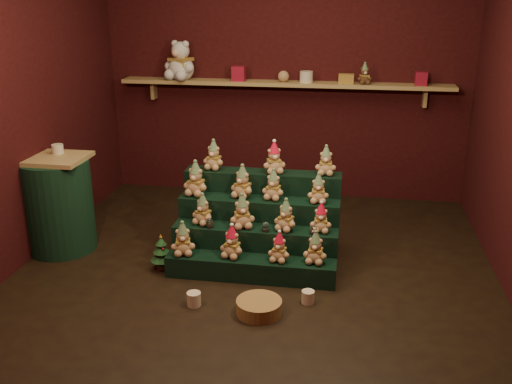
% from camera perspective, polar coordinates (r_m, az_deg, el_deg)
% --- Properties ---
extents(ground, '(4.00, 4.00, 0.00)m').
position_cam_1_polar(ground, '(4.90, -0.04, -7.77)').
color(ground, black).
rests_on(ground, ground).
extents(back_wall, '(4.00, 0.10, 2.80)m').
position_cam_1_polar(back_wall, '(6.45, 3.00, 11.89)').
color(back_wall, black).
rests_on(back_wall, ground).
extents(front_wall, '(4.00, 0.10, 2.80)m').
position_cam_1_polar(front_wall, '(2.51, -7.72, -0.26)').
color(front_wall, black).
rests_on(front_wall, ground).
extents(left_wall, '(0.10, 4.00, 2.80)m').
position_cam_1_polar(left_wall, '(5.18, -23.29, 8.53)').
color(left_wall, black).
rests_on(left_wall, ground).
extents(back_shelf, '(3.60, 0.26, 0.24)m').
position_cam_1_polar(back_shelf, '(6.29, 2.80, 10.73)').
color(back_shelf, '#A18750').
rests_on(back_shelf, ground).
extents(riser_tier_front, '(1.40, 0.22, 0.18)m').
position_cam_1_polar(riser_tier_front, '(4.72, -0.55, -7.65)').
color(riser_tier_front, black).
rests_on(riser_tier_front, ground).
extents(riser_tier_midfront, '(1.40, 0.22, 0.36)m').
position_cam_1_polar(riser_tier_midfront, '(4.88, -0.11, -5.55)').
color(riser_tier_midfront, black).
rests_on(riser_tier_midfront, ground).
extents(riser_tier_midback, '(1.40, 0.22, 0.54)m').
position_cam_1_polar(riser_tier_midback, '(5.04, 0.30, -3.58)').
color(riser_tier_midback, black).
rests_on(riser_tier_midback, ground).
extents(riser_tier_back, '(1.40, 0.22, 0.72)m').
position_cam_1_polar(riser_tier_back, '(5.21, 0.68, -1.74)').
color(riser_tier_back, black).
rests_on(riser_tier_back, ground).
extents(teddy_0, '(0.24, 0.23, 0.28)m').
position_cam_1_polar(teddy_0, '(4.74, -7.33, -4.64)').
color(teddy_0, tan).
rests_on(teddy_0, riser_tier_front).
extents(teddy_1, '(0.23, 0.22, 0.27)m').
position_cam_1_polar(teddy_1, '(4.66, -2.41, -4.99)').
color(teddy_1, tan).
rests_on(teddy_1, riser_tier_front).
extents(teddy_2, '(0.20, 0.19, 0.25)m').
position_cam_1_polar(teddy_2, '(4.60, 2.34, -5.51)').
color(teddy_2, tan).
rests_on(teddy_2, riser_tier_front).
extents(teddy_3, '(0.21, 0.19, 0.27)m').
position_cam_1_polar(teddy_3, '(4.59, 5.97, -5.53)').
color(teddy_3, tan).
rests_on(teddy_3, riser_tier_front).
extents(teddy_4, '(0.24, 0.23, 0.27)m').
position_cam_1_polar(teddy_4, '(4.86, -5.34, -1.72)').
color(teddy_4, tan).
rests_on(teddy_4, riser_tier_midfront).
extents(teddy_5, '(0.26, 0.25, 0.29)m').
position_cam_1_polar(teddy_5, '(4.76, -1.40, -1.93)').
color(teddy_5, tan).
rests_on(teddy_5, riser_tier_midfront).
extents(teddy_6, '(0.24, 0.23, 0.27)m').
position_cam_1_polar(teddy_6, '(4.72, 3.00, -2.32)').
color(teddy_6, tan).
rests_on(teddy_6, riser_tier_midfront).
extents(teddy_7, '(0.19, 0.17, 0.25)m').
position_cam_1_polar(teddy_7, '(4.72, 6.51, -2.57)').
color(teddy_7, tan).
rests_on(teddy_7, riser_tier_midfront).
extents(teddy_8, '(0.25, 0.23, 0.30)m').
position_cam_1_polar(teddy_8, '(5.02, -6.04, 1.36)').
color(teddy_8, tan).
rests_on(teddy_8, riser_tier_midback).
extents(teddy_9, '(0.26, 0.25, 0.29)m').
position_cam_1_polar(teddy_9, '(4.94, -1.36, 1.04)').
color(teddy_9, tan).
rests_on(teddy_9, riser_tier_midback).
extents(teddy_10, '(0.22, 0.20, 0.27)m').
position_cam_1_polar(teddy_10, '(4.90, 1.75, 0.76)').
color(teddy_10, tan).
rests_on(teddy_10, riser_tier_midback).
extents(teddy_11, '(0.19, 0.18, 0.25)m').
position_cam_1_polar(teddy_11, '(4.85, 6.25, 0.37)').
color(teddy_11, tan).
rests_on(teddy_11, riser_tier_midback).
extents(teddy_12, '(0.22, 0.21, 0.27)m').
position_cam_1_polar(teddy_12, '(5.15, -4.25, 3.72)').
color(teddy_12, tan).
rests_on(teddy_12, riser_tier_back).
extents(teddy_13, '(0.25, 0.24, 0.28)m').
position_cam_1_polar(teddy_13, '(5.02, 1.82, 3.45)').
color(teddy_13, tan).
rests_on(teddy_13, riser_tier_back).
extents(teddy_14, '(0.19, 0.17, 0.26)m').
position_cam_1_polar(teddy_14, '(5.01, 7.01, 3.14)').
color(teddy_14, tan).
rests_on(teddy_14, riser_tier_back).
extents(snow_globe_a, '(0.06, 0.06, 0.09)m').
position_cam_1_polar(snow_globe_a, '(4.81, -4.65, -3.11)').
color(snow_globe_a, black).
rests_on(snow_globe_a, riser_tier_midfront).
extents(snow_globe_b, '(0.06, 0.06, 0.08)m').
position_cam_1_polar(snow_globe_b, '(4.72, 0.97, -3.48)').
color(snow_globe_b, black).
rests_on(snow_globe_b, riser_tier_midfront).
extents(snow_globe_c, '(0.06, 0.06, 0.08)m').
position_cam_1_polar(snow_globe_c, '(4.69, 5.75, -3.79)').
color(snow_globe_c, black).
rests_on(snow_globe_c, riser_tier_midfront).
extents(side_table, '(0.61, 0.61, 0.88)m').
position_cam_1_polar(side_table, '(5.43, -19.15, -1.13)').
color(side_table, '#A18750').
rests_on(side_table, ground).
extents(table_ornament, '(0.10, 0.10, 0.08)m').
position_cam_1_polar(table_ornament, '(5.37, -19.22, 4.09)').
color(table_ornament, beige).
rests_on(table_ornament, side_table).
extents(mini_christmas_tree, '(0.19, 0.19, 0.32)m').
position_cam_1_polar(mini_christmas_tree, '(4.91, -9.42, -5.96)').
color(mini_christmas_tree, '#4C2F1B').
rests_on(mini_christmas_tree, ground).
extents(mug_left, '(0.11, 0.11, 0.11)m').
position_cam_1_polar(mug_left, '(4.39, -6.23, -10.59)').
color(mug_left, beige).
rests_on(mug_left, ground).
extents(mug_right, '(0.10, 0.10, 0.10)m').
position_cam_1_polar(mug_right, '(4.41, 5.22, -10.40)').
color(mug_right, beige).
rests_on(mug_right, ground).
extents(wicker_basket, '(0.44, 0.44, 0.11)m').
position_cam_1_polar(wicker_basket, '(4.26, 0.30, -11.42)').
color(wicker_basket, olive).
rests_on(wicker_basket, ground).
extents(white_bear, '(0.48, 0.46, 0.53)m').
position_cam_1_polar(white_bear, '(6.45, -7.55, 13.41)').
color(white_bear, silver).
rests_on(white_bear, back_shelf).
extents(brown_bear, '(0.19, 0.18, 0.22)m').
position_cam_1_polar(brown_bear, '(6.20, 10.80, 11.55)').
color(brown_bear, '#52371B').
rests_on(brown_bear, back_shelf).
extents(gift_tin_red_a, '(0.14, 0.14, 0.16)m').
position_cam_1_polar(gift_tin_red_a, '(6.33, -1.73, 11.76)').
color(gift_tin_red_a, '#A21931').
rests_on(gift_tin_red_a, back_shelf).
extents(gift_tin_cream, '(0.14, 0.14, 0.12)m').
position_cam_1_polar(gift_tin_cream, '(6.23, 5.05, 11.40)').
color(gift_tin_cream, beige).
rests_on(gift_tin_cream, back_shelf).
extents(gift_tin_red_b, '(0.12, 0.12, 0.14)m').
position_cam_1_polar(gift_tin_red_b, '(6.25, 16.17, 10.84)').
color(gift_tin_red_b, '#A21931').
rests_on(gift_tin_red_b, back_shelf).
extents(shelf_plush_ball, '(0.12, 0.12, 0.12)m').
position_cam_1_polar(shelf_plush_ball, '(6.25, 2.76, 11.48)').
color(shelf_plush_ball, tan).
rests_on(shelf_plush_ball, back_shelf).
extents(scarf_gift_box, '(0.16, 0.10, 0.10)m').
position_cam_1_polar(scarf_gift_box, '(6.21, 9.00, 11.12)').
color(scarf_gift_box, orange).
rests_on(scarf_gift_box, back_shelf).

